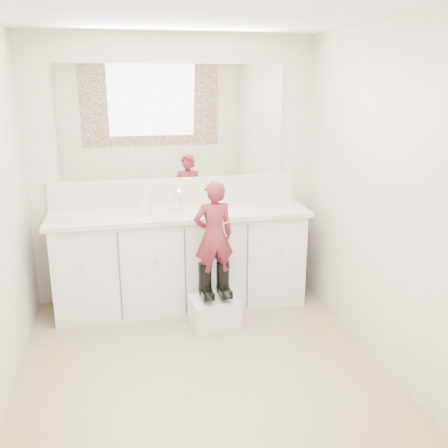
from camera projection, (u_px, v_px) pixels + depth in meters
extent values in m
plane|color=#807054|center=(205.00, 377.00, 3.50)|extent=(3.00, 3.00, 0.00)
plane|color=white|center=(201.00, 8.00, 2.83)|extent=(3.00, 3.00, 0.00)
plane|color=beige|center=(175.00, 171.00, 4.57)|extent=(2.60, 0.00, 2.60)
plane|color=beige|center=(276.00, 321.00, 1.76)|extent=(2.60, 0.00, 2.60)
plane|color=beige|center=(389.00, 202.00, 3.43)|extent=(0.00, 3.00, 3.00)
cube|color=silver|center=(181.00, 261.00, 4.53)|extent=(2.20, 0.55, 0.85)
cube|color=beige|center=(180.00, 214.00, 4.39)|extent=(2.28, 0.58, 0.04)
cube|color=beige|center=(176.00, 191.00, 4.61)|extent=(2.28, 0.03, 0.25)
cube|color=white|center=(174.00, 122.00, 4.44)|extent=(2.00, 0.02, 1.00)
cube|color=#472819|center=(279.00, 196.00, 1.64)|extent=(2.00, 0.01, 1.20)
cylinder|color=silver|center=(178.00, 202.00, 4.53)|extent=(0.08, 0.08, 0.10)
imported|color=beige|center=(203.00, 206.00, 4.41)|extent=(0.11, 0.11, 0.08)
imported|color=white|center=(146.00, 204.00, 4.25)|extent=(0.11, 0.11, 0.19)
cube|color=silver|center=(214.00, 312.00, 4.21)|extent=(0.41, 0.35, 0.25)
imported|color=#AF3541|center=(214.00, 236.00, 4.02)|extent=(0.35, 0.25, 0.90)
cylinder|color=#D75399|center=(223.00, 224.00, 3.99)|extent=(0.14, 0.02, 0.06)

